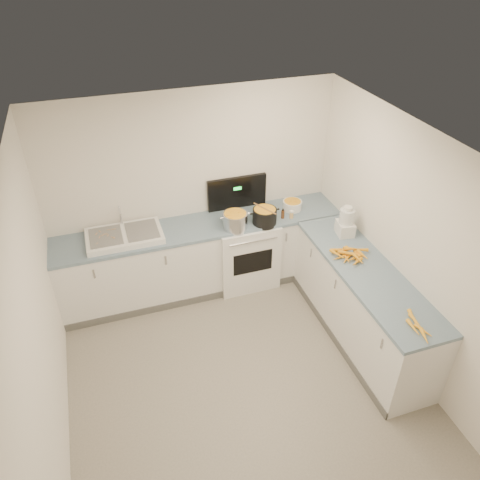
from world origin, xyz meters
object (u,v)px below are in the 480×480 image
object	(u,v)px
stove	(244,249)
black_pot	(265,217)
mixing_bowl	(292,205)
sink	(124,236)
steel_pot	(235,221)
food_processor	(346,223)
spice_jar	(291,215)
extract_bottle	(283,214)

from	to	relation	value
stove	black_pot	distance (m)	0.61
stove	mixing_bowl	bearing A→B (deg)	1.89
sink	steel_pot	bearing A→B (deg)	-8.00
food_processor	mixing_bowl	bearing A→B (deg)	115.68
mixing_bowl	spice_jar	size ratio (longest dim) A/B	2.98
spice_jar	food_processor	xyz separation A→B (m)	(0.44, -0.53, 0.12)
food_processor	stove	bearing A→B (deg)	144.88
spice_jar	mixing_bowl	bearing A→B (deg)	63.92
steel_pot	food_processor	xyz separation A→B (m)	(1.17, -0.54, 0.07)
black_pot	steel_pot	bearing A→B (deg)	178.81
extract_bottle	food_processor	size ratio (longest dim) A/B	0.28
sink	steel_pot	distance (m)	1.29
stove	extract_bottle	world-z (taller)	stove
steel_pot	extract_bottle	xyz separation A→B (m)	(0.62, 0.02, -0.04)
extract_bottle	food_processor	world-z (taller)	food_processor
steel_pot	spice_jar	bearing A→B (deg)	-0.78
steel_pot	food_processor	size ratio (longest dim) A/B	0.80
spice_jar	sink	bearing A→B (deg)	174.59
black_pot	sink	bearing A→B (deg)	173.52
steel_pot	black_pot	xyz separation A→B (m)	(0.37, -0.01, -0.00)
spice_jar	extract_bottle	bearing A→B (deg)	163.10
stove	steel_pot	distance (m)	0.60
sink	spice_jar	xyz separation A→B (m)	(2.00, -0.19, 0.00)
stove	mixing_bowl	distance (m)	0.83
black_pot	spice_jar	bearing A→B (deg)	-0.35
sink	mixing_bowl	xyz separation A→B (m)	(2.10, 0.01, 0.02)
stove	extract_bottle	distance (m)	0.70
sink	food_processor	distance (m)	2.55
mixing_bowl	food_processor	distance (m)	0.81
steel_pot	food_processor	world-z (taller)	food_processor
sink	mixing_bowl	distance (m)	2.10
black_pot	stove	bearing A→B (deg)	139.32
mixing_bowl	sink	bearing A→B (deg)	-179.84
extract_bottle	food_processor	distance (m)	0.79
black_pot	extract_bottle	world-z (taller)	black_pot
extract_bottle	black_pot	bearing A→B (deg)	-173.37
mixing_bowl	black_pot	bearing A→B (deg)	-156.72
extract_bottle	sink	bearing A→B (deg)	175.24
extract_bottle	food_processor	xyz separation A→B (m)	(0.55, -0.56, 0.11)
steel_pot	mixing_bowl	distance (m)	0.84
stove	steel_pot	xyz separation A→B (m)	(-0.17, -0.16, 0.55)
stove	sink	size ratio (longest dim) A/B	1.58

